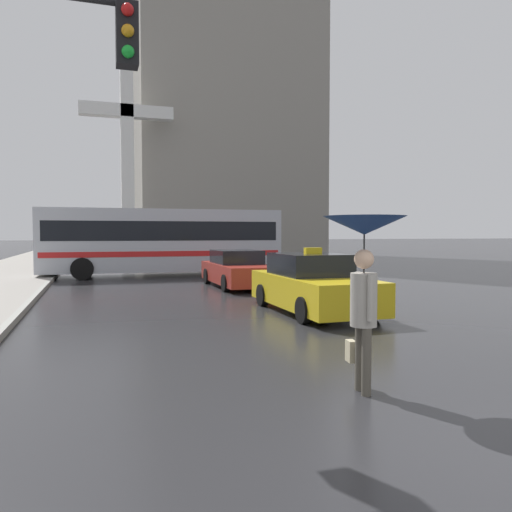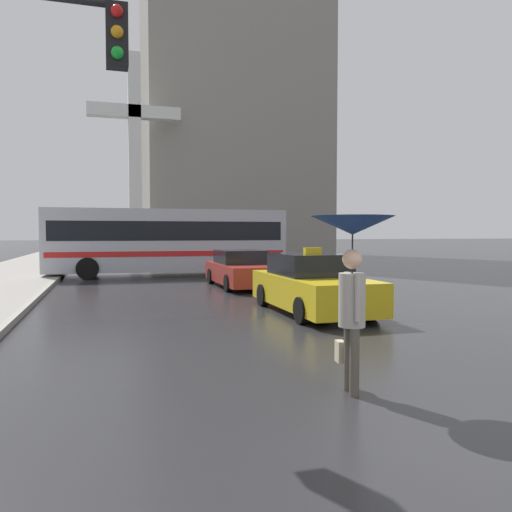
% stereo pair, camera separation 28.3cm
% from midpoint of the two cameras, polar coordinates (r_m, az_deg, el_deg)
% --- Properties ---
extents(ground_plane, '(300.00, 300.00, 0.00)m').
position_cam_midpoint_polar(ground_plane, '(5.25, 27.21, -20.09)').
color(ground_plane, '#262628').
extents(taxi, '(1.91, 4.59, 1.64)m').
position_cam_midpoint_polar(taxi, '(12.73, 7.01, -3.35)').
color(taxi, gold).
rests_on(taxi, ground_plane).
extents(sedan_red, '(1.91, 4.74, 1.37)m').
position_cam_midpoint_polar(sedan_red, '(18.67, -1.30, -1.58)').
color(sedan_red, '#A52D23').
rests_on(sedan_red, ground_plane).
extents(city_bus, '(10.94, 2.89, 3.10)m').
position_cam_midpoint_polar(city_bus, '(23.80, -9.70, 1.91)').
color(city_bus, '#B2B7C1').
rests_on(city_bus, ground_plane).
extents(pedestrian_with_umbrella, '(1.03, 1.03, 2.21)m').
position_cam_midpoint_polar(pedestrian_with_umbrella, '(6.29, 12.20, 0.27)').
color(pedestrian_with_umbrella, '#4C473D').
rests_on(pedestrian_with_umbrella, ground_plane).
extents(building_tower_near, '(15.64, 9.79, 38.98)m').
position_cam_midpoint_polar(building_tower_near, '(48.40, -2.42, 23.80)').
color(building_tower_near, gray).
rests_on(building_tower_near, ground_plane).
extents(monument_cross, '(6.60, 0.90, 15.00)m').
position_cam_midpoint_polar(monument_cross, '(38.18, -13.48, 12.36)').
color(monument_cross, white).
rests_on(monument_cross, ground_plane).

